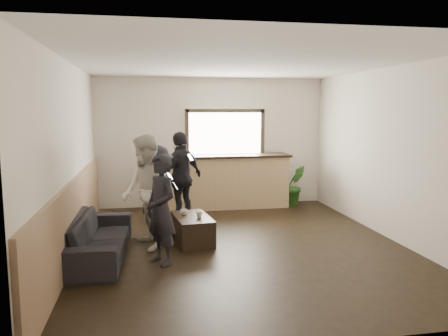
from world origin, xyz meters
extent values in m
cube|color=black|center=(0.00, 0.00, 0.00)|extent=(5.00, 6.00, 0.01)
cube|color=silver|center=(0.00, 0.00, 2.80)|extent=(5.00, 6.00, 0.01)
cube|color=silver|center=(0.00, 3.00, 1.40)|extent=(5.00, 0.01, 2.80)
cube|color=silver|center=(0.00, -3.00, 1.40)|extent=(5.00, 0.01, 2.80)
cube|color=silver|center=(-2.50, 0.00, 1.40)|extent=(0.01, 6.00, 2.80)
cube|color=silver|center=(2.50, 0.00, 1.40)|extent=(0.01, 6.00, 2.80)
cube|color=#A37D5C|center=(-2.47, 0.00, 0.55)|extent=(0.06, 5.90, 1.10)
cube|color=tan|center=(0.30, 2.68, 0.55)|extent=(2.60, 0.60, 1.10)
cube|color=black|center=(0.30, 2.68, 1.12)|extent=(2.70, 0.68, 0.05)
cube|color=white|center=(0.30, 2.96, 1.60)|extent=(1.60, 0.06, 0.90)
cube|color=#3F3326|center=(0.30, 2.93, 2.09)|extent=(1.72, 0.08, 0.08)
cube|color=#3F3326|center=(-0.54, 2.93, 1.60)|extent=(0.08, 0.08, 1.06)
cube|color=#3F3326|center=(1.14, 2.93, 1.60)|extent=(0.08, 0.08, 1.06)
imported|color=black|center=(-2.15, -0.22, 0.30)|extent=(0.92, 2.11, 0.60)
cube|color=black|center=(-0.72, 0.28, 0.21)|extent=(0.64, 1.01, 0.42)
imported|color=silver|center=(-0.84, 0.41, 0.47)|extent=(0.13, 0.13, 0.09)
imported|color=silver|center=(-0.62, 0.16, 0.47)|extent=(0.11, 0.11, 0.09)
imported|color=#2D6623|center=(1.80, 2.61, 0.45)|extent=(0.54, 0.45, 0.90)
imported|color=black|center=(-1.24, -0.62, 0.76)|extent=(0.60, 0.66, 1.51)
cube|color=black|center=(-1.05, -0.51, 1.06)|extent=(0.12, 0.11, 0.12)
cube|color=white|center=(-1.05, -0.51, 1.06)|extent=(0.10, 0.09, 0.11)
imported|color=beige|center=(-1.44, 0.09, 0.87)|extent=(0.88, 1.00, 1.75)
cube|color=black|center=(-1.23, 0.15, 0.93)|extent=(0.11, 0.10, 0.12)
cube|color=white|center=(-1.23, 0.15, 0.93)|extent=(0.09, 0.08, 0.11)
imported|color=black|center=(-1.25, 0.79, 0.76)|extent=(0.90, 1.13, 1.52)
cube|color=black|center=(-1.05, 0.70, 1.02)|extent=(0.11, 0.10, 0.12)
cube|color=white|center=(-1.05, 0.70, 1.02)|extent=(0.09, 0.09, 0.11)
imported|color=black|center=(-0.78, 1.57, 0.85)|extent=(1.02, 0.98, 1.71)
cube|color=black|center=(-0.63, 1.40, 1.24)|extent=(0.11, 0.12, 0.12)
cube|color=white|center=(-0.63, 1.40, 1.25)|extent=(0.10, 0.10, 0.11)
camera|label=1|loc=(-1.43, -6.49, 2.10)|focal=35.00mm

